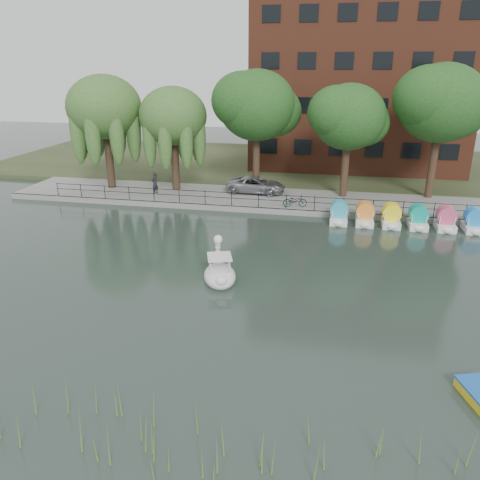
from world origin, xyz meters
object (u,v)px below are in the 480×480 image
(minivan, at_px, (256,184))
(bicycle, at_px, (295,200))
(pedestrian, at_px, (155,181))
(swan_boat, at_px, (220,272))

(minivan, xyz_separation_m, bicycle, (3.43, -3.34, -0.24))
(pedestrian, distance_m, swan_boat, 16.24)
(pedestrian, height_order, swan_boat, pedestrian)
(pedestrian, bearing_deg, bicycle, 98.40)
(minivan, xyz_separation_m, swan_boat, (0.81, -15.55, -0.68))
(minivan, relative_size, pedestrian, 2.70)
(swan_boat, bearing_deg, minivan, 74.98)
(minivan, distance_m, pedestrian, 8.04)
(minivan, bearing_deg, swan_boat, -174.79)
(minivan, distance_m, swan_boat, 15.58)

